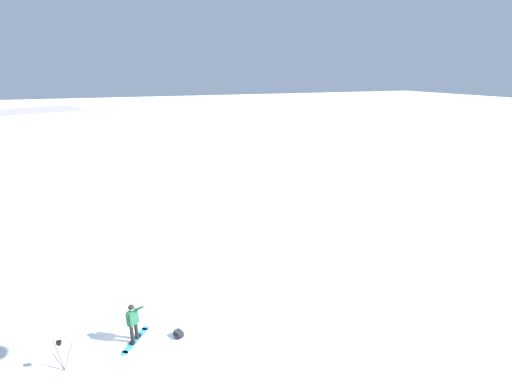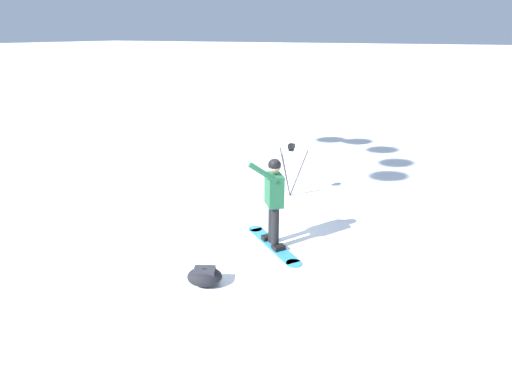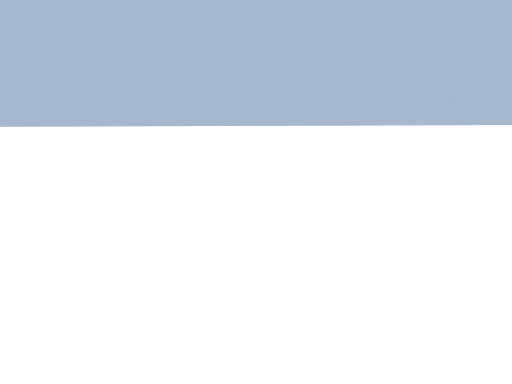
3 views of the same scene
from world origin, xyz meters
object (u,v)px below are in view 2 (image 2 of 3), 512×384
(snowboarder, at_px, (274,194))
(camera_tripod, at_px, (291,159))
(gear_bag_large, at_px, (205,276))
(snowboard, at_px, (273,244))

(snowboarder, height_order, camera_tripod, snowboarder)
(camera_tripod, bearing_deg, gear_bag_large, 93.94)
(snowboarder, distance_m, snowboard, 0.97)
(snowboarder, relative_size, snowboard, 1.16)
(gear_bag_large, relative_size, camera_tripod, 0.52)
(gear_bag_large, bearing_deg, snowboard, -104.01)
(snowboarder, bearing_deg, gear_bag_large, 76.24)
(snowboard, xyz_separation_m, gear_bag_large, (0.41, 1.63, 0.12))
(camera_tripod, bearing_deg, snowboard, 105.66)
(snowboarder, xyz_separation_m, camera_tripod, (0.68, -2.44, -0.09))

